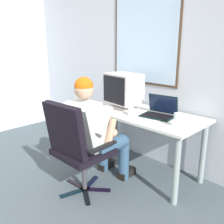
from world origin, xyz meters
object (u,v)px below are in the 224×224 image
at_px(office_chair, 75,144).
at_px(person_seated, 94,130).
at_px(desk, 140,122).
at_px(laptop, 160,111).
at_px(coffee_mug, 131,112).
at_px(wine_glass, 178,117).
at_px(crt_monitor, 123,89).

distance_m(office_chair, person_seated, 0.28).
xyz_separation_m(desk, office_chair, (-0.13, -0.85, -0.06)).
distance_m(laptop, coffee_mug, 0.32).
height_order(office_chair, coffee_mug, office_chair).
bearing_deg(laptop, coffee_mug, -137.69).
xyz_separation_m(person_seated, wine_glass, (0.71, 0.44, 0.20)).
relative_size(office_chair, person_seated, 0.82).
bearing_deg(office_chair, wine_glass, 45.29).
bearing_deg(laptop, desk, -167.92).
xyz_separation_m(office_chair, coffee_mug, (0.13, 0.69, 0.22)).
height_order(person_seated, wine_glass, person_seated).
height_order(wine_glass, coffee_mug, wine_glass).
distance_m(crt_monitor, wine_glass, 0.88).
bearing_deg(person_seated, office_chair, -86.73).
distance_m(person_seated, crt_monitor, 0.70).
xyz_separation_m(wine_glass, coffee_mug, (-0.57, -0.02, -0.06)).
bearing_deg(crt_monitor, desk, -2.37).
xyz_separation_m(person_seated, laptop, (0.38, 0.63, 0.16)).
xyz_separation_m(office_chair, laptop, (0.36, 0.90, 0.23)).
relative_size(desk, office_chair, 1.47).
xyz_separation_m(person_seated, crt_monitor, (-0.14, 0.60, 0.34)).
relative_size(office_chair, laptop, 2.63).
bearing_deg(wine_glass, office_chair, -134.71).
height_order(desk, coffee_mug, coffee_mug).
height_order(crt_monitor, wine_glass, crt_monitor).
distance_m(desk, laptop, 0.29).
height_order(office_chair, wine_glass, office_chair).
height_order(office_chair, person_seated, person_seated).
relative_size(person_seated, wine_glass, 8.67).
distance_m(desk, crt_monitor, 0.46).
bearing_deg(coffee_mug, office_chair, -100.33).
relative_size(crt_monitor, laptop, 1.19).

